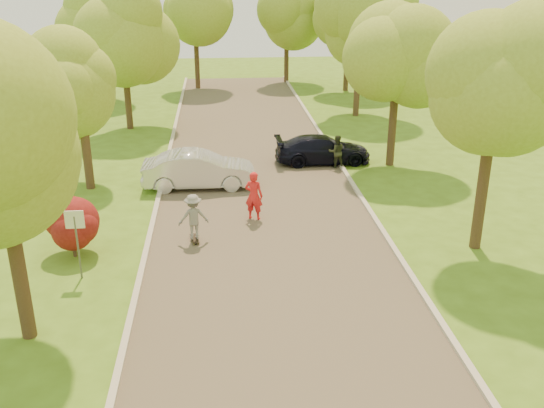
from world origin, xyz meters
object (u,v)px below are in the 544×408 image
object	(u,v)px
dark_sedan	(323,149)
longboard	(195,239)
street_sign	(76,230)
person_olive	(336,152)
person_striped	(254,196)
silver_sedan	(199,170)
skateboarder	(193,217)

from	to	relation	value
dark_sedan	longboard	size ratio (longest dim) A/B	5.34
street_sign	person_olive	distance (m)	13.73
longboard	person_striped	bearing A→B (deg)	-150.66
longboard	dark_sedan	bearing A→B (deg)	-134.79
longboard	person_striped	xyz separation A→B (m)	(2.14, 1.74, 0.83)
silver_sedan	dark_sedan	xyz separation A→B (m)	(5.74, 2.91, -0.12)
longboard	silver_sedan	bearing A→B (deg)	-100.52
longboard	skateboarder	size ratio (longest dim) A/B	0.53
street_sign	silver_sedan	xyz separation A→B (m)	(3.36, 7.70, -0.79)
dark_sedan	person_striped	world-z (taller)	person_striped
street_sign	person_striped	bearing A→B (deg)	36.69
person_olive	skateboarder	bearing A→B (deg)	48.36
skateboarder	person_striped	bearing A→B (deg)	-150.66
longboard	person_olive	xyz separation A→B (m)	(6.30, 7.48, 0.68)
skateboarder	person_olive	xyz separation A→B (m)	(6.30, 7.48, -0.13)
person_striped	person_olive	bearing A→B (deg)	-104.31
dark_sedan	person_striped	distance (m)	7.52
silver_sedan	person_striped	size ratio (longest dim) A/B	2.55
street_sign	skateboarder	xyz separation A→B (m)	(3.30, 2.31, -0.67)
silver_sedan	skateboarder	distance (m)	5.40
street_sign	skateboarder	distance (m)	4.08
longboard	skateboarder	xyz separation A→B (m)	(0.00, -0.00, 0.81)
dark_sedan	longboard	distance (m)	10.14
street_sign	silver_sedan	world-z (taller)	street_sign
silver_sedan	dark_sedan	size ratio (longest dim) A/B	1.05
street_sign	skateboarder	size ratio (longest dim) A/B	1.37
silver_sedan	longboard	world-z (taller)	silver_sedan
street_sign	longboard	xyz separation A→B (m)	(3.30, 2.31, -1.48)
dark_sedan	person_olive	world-z (taller)	person_olive
silver_sedan	longboard	distance (m)	5.44
dark_sedan	longboard	xyz separation A→B (m)	(-5.80, -8.30, -0.56)
person_striped	person_olive	distance (m)	7.09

